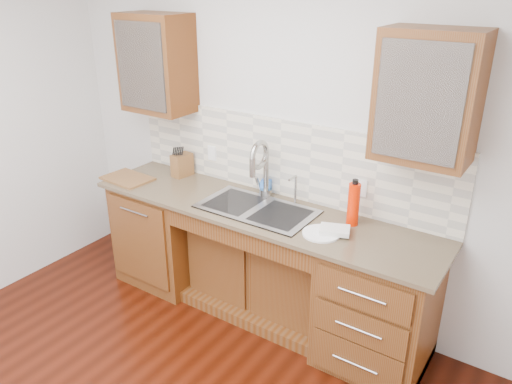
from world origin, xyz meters
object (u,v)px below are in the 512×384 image
Objects in this scene: water_bottle at (353,204)px; knife_block at (182,165)px; plate at (321,233)px; cutting_board at (127,178)px; soap_bottle at (266,184)px.

water_bottle is 1.55m from knife_block.
knife_block is at bearing 168.79° from plate.
water_bottle is 0.30m from plate.
water_bottle is 1.19× the size of plate.
soap_bottle is at bearing 19.07° from cutting_board.
cutting_board is (-1.87, -0.28, -0.14)m from water_bottle.
water_bottle reaches higher than soap_bottle.
knife_block reaches higher than cutting_board.
cutting_board reaches higher than plate.
plate is 1.47m from knife_block.
water_bottle is (0.76, -0.10, 0.06)m from soap_bottle.
cutting_board is at bearing -178.88° from plate.
water_bottle is at bearing 66.46° from plate.
cutting_board is (-1.76, -0.03, 0.00)m from plate.
soap_bottle reaches higher than cutting_board.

